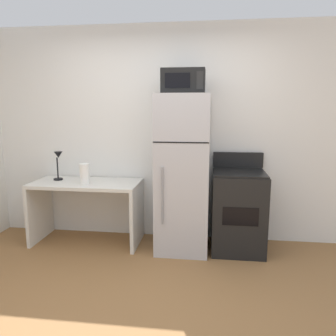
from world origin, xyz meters
TOP-DOWN VIEW (x-y plane):
  - ground_plane at (0.00, 0.00)m, footprint 12.00×12.00m
  - wall_back_white at (0.00, 1.70)m, footprint 5.00×0.10m
  - desk at (-0.89, 1.33)m, footprint 1.28×0.60m
  - desk_lamp at (-1.26, 1.38)m, footprint 0.14×0.12m
  - paper_towel_roll at (-0.86, 1.21)m, footprint 0.11×0.11m
  - refrigerator at (0.27, 1.31)m, footprint 0.59×0.67m
  - microwave at (0.27, 1.28)m, footprint 0.46×0.35m
  - oven_range at (0.90, 1.33)m, footprint 0.59×0.61m

SIDE VIEW (x-z plane):
  - ground_plane at x=0.00m, z-range 0.00..0.00m
  - oven_range at x=0.90m, z-range -0.08..1.02m
  - desk at x=-0.89m, z-range 0.16..0.91m
  - paper_towel_roll at x=-0.86m, z-range 0.75..0.99m
  - refrigerator at x=0.27m, z-range 0.00..1.77m
  - desk_lamp at x=-1.26m, z-range 0.81..1.17m
  - wall_back_white at x=0.00m, z-range 0.00..2.60m
  - microwave at x=0.27m, z-range 1.77..2.03m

